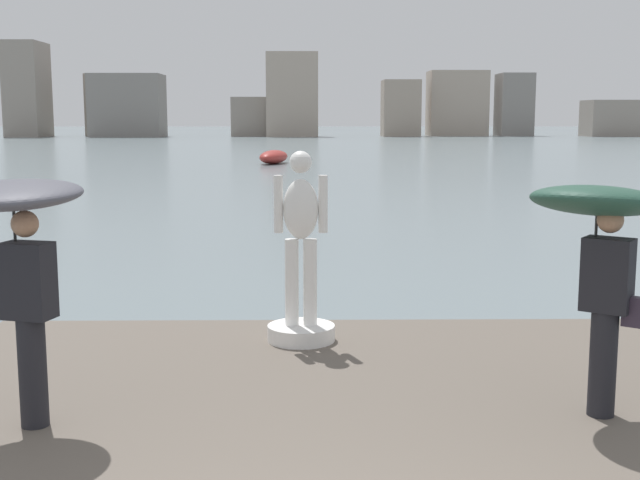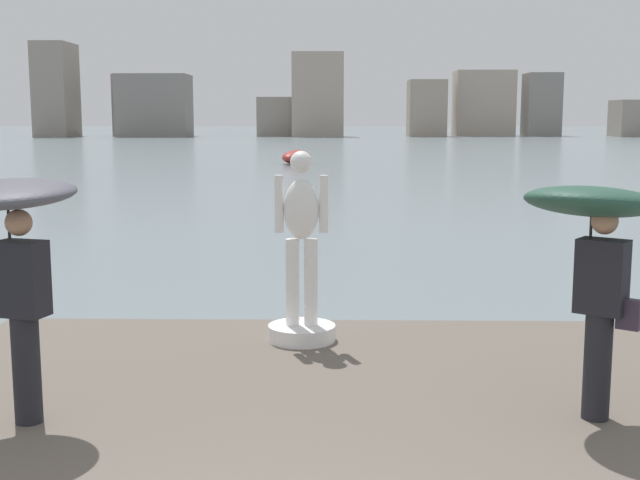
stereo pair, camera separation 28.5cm
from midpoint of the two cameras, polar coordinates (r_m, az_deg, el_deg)
The scene contains 6 objects.
ground_plane at distance 43.32m, azimuth -0.81°, elevation 4.78°, with size 400.00×400.00×0.00m, color slate.
statue_white_figure at distance 8.96m, azimuth -2.24°, elevation -2.24°, with size 0.74×0.74×2.08m.
onlooker_left at distance 6.86m, azimuth -21.30°, elevation 0.51°, with size 1.31×1.32×1.98m.
onlooker_right at distance 6.98m, azimuth 17.73°, elevation 0.65°, with size 1.51×1.52×1.96m.
boat_mid at distance 50.33m, azimuth -3.39°, elevation 5.76°, with size 2.26×3.86×0.82m.
distant_skyline at distance 120.31m, azimuth -2.73°, elevation 9.43°, with size 89.44×12.11×13.16m.
Camera 1 is at (-0.12, -3.23, 2.84)m, focal length 46.23 mm.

